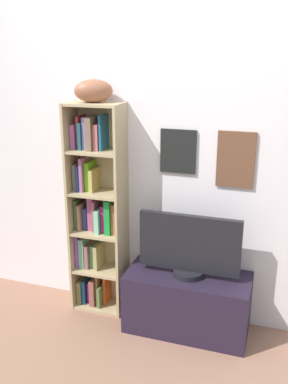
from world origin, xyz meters
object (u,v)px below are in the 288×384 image
Objects in this scene: football at (93,91)px; television at (189,247)px; tv_stand at (187,302)px; bookshelf at (96,214)px.

television is (0.73, -0.08, -1.04)m from football.
tv_stand is 0.45m from television.
bookshelf is at bearing 171.75° from television.
football reaches higher than tv_stand.
football reaches higher than bookshelf.
tv_stand is at bearing -8.33° from bookshelf.
football reaches higher than television.
football is 1.66m from tv_stand.
television is at bearing -8.25° from bookshelf.
tv_stand is at bearing -90.00° from television.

